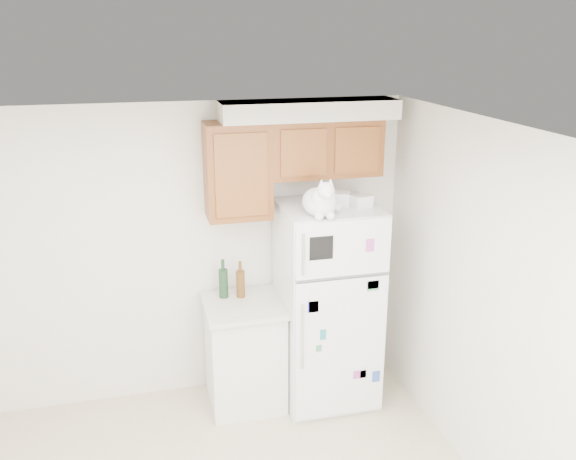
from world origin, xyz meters
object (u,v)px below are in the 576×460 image
object	(u,v)px
storage_box_back	(339,198)
bottle_amber	(240,279)
base_counter	(245,352)
refrigerator	(327,305)
bottle_green	(223,278)
cat	(321,201)
storage_box_front	(362,201)

from	to	relation	value
storage_box_back	bottle_amber	size ratio (longest dim) A/B	0.58
base_counter	storage_box_back	distance (m)	1.50
refrigerator	storage_box_back	distance (m)	0.90
base_counter	storage_box_back	bearing A→B (deg)	-2.79
base_counter	bottle_green	distance (m)	0.65
base_counter	bottle_green	bearing A→B (deg)	134.55
base_counter	storage_box_back	world-z (taller)	storage_box_back
cat	storage_box_back	bearing A→B (deg)	50.08
storage_box_back	bottle_amber	distance (m)	1.04
storage_box_back	refrigerator	bearing A→B (deg)	-133.42
refrigerator	storage_box_front	xyz separation A→B (m)	(0.24, -0.07, 0.89)
base_counter	bottle_amber	xyz separation A→B (m)	(-0.00, 0.11, 0.61)
refrigerator	base_counter	distance (m)	0.79
bottle_amber	refrigerator	bearing A→B (deg)	-14.95
base_counter	cat	xyz separation A→B (m)	(0.54, -0.32, 1.36)
base_counter	bottle_amber	world-z (taller)	bottle_amber
cat	bottle_amber	size ratio (longest dim) A/B	1.45
storage_box_back	bottle_green	size ratio (longest dim) A/B	0.55
refrigerator	base_counter	bearing A→B (deg)	173.91
refrigerator	bottle_amber	distance (m)	0.75
cat	bottle_green	world-z (taller)	cat
storage_box_front	bottle_amber	size ratio (longest dim) A/B	0.48
refrigerator	cat	xyz separation A→B (m)	(-0.15, -0.24, 0.97)
refrigerator	cat	bearing A→B (deg)	-121.02
refrigerator	storage_box_front	bearing A→B (deg)	-15.09
base_counter	storage_box_front	world-z (taller)	storage_box_front
refrigerator	cat	world-z (taller)	cat
bottle_green	base_counter	bearing A→B (deg)	-45.45
storage_box_front	refrigerator	bearing A→B (deg)	150.92
storage_box_back	base_counter	bearing A→B (deg)	-158.63
bottle_amber	storage_box_front	bearing A→B (deg)	-14.98
bottle_amber	cat	bearing A→B (deg)	-37.97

